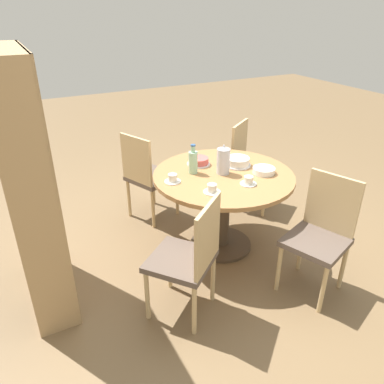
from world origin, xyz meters
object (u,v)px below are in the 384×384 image
at_px(bookshelf, 34,196).
at_px(cake_main, 238,162).
at_px(coffee_pot, 223,160).
at_px(chair_a, 250,163).
at_px(chair_b, 147,175).
at_px(cup_a, 212,189).
at_px(cup_b, 248,181).
at_px(chair_c, 189,256).
at_px(cake_second, 198,161).
at_px(chair_d, 321,233).
at_px(cup_c, 173,179).
at_px(water_bottle, 193,162).

bearing_deg(bookshelf, cake_main, 91.41).
bearing_deg(coffee_pot, chair_a, -51.66).
bearing_deg(bookshelf, chair_b, 123.89).
relative_size(chair_b, cup_a, 6.88).
relative_size(chair_a, bookshelf, 0.51).
distance_m(cake_main, cup_b, 0.39).
bearing_deg(cake_main, chair_c, 129.80).
height_order(chair_b, cake_main, chair_b).
height_order(cake_second, cup_b, cup_b).
relative_size(chair_d, cup_b, 6.88).
bearing_deg(coffee_pot, cup_c, 84.89).
bearing_deg(chair_a, cup_b, -161.79).
bearing_deg(bookshelf, chair_d, 65.16).
distance_m(coffee_pot, water_bottle, 0.25).
xyz_separation_m(chair_c, cake_second, (0.89, -0.55, 0.27)).
relative_size(chair_b, cake_second, 4.42).
bearing_deg(cup_a, bookshelf, 75.77).
bearing_deg(chair_a, chair_d, -138.07).
height_order(chair_b, water_bottle, water_bottle).
bearing_deg(chair_c, coffee_pot, -175.14).
bearing_deg(water_bottle, coffee_pot, -120.05).
distance_m(coffee_pot, cake_main, 0.24).
bearing_deg(cup_b, cup_c, 58.44).
bearing_deg(chair_d, cup_b, -171.15).
distance_m(water_bottle, cup_a, 0.41).
bearing_deg(cup_a, cup_b, -91.99).
bearing_deg(chair_c, chair_d, 129.71).
xyz_separation_m(chair_c, chair_d, (-0.20, -1.02, 0.00)).
bearing_deg(bookshelf, coffee_pot, 88.32).
bearing_deg(chair_b, bookshelf, 101.39).
bearing_deg(cake_main, water_bottle, 84.52).
relative_size(bookshelf, cup_b, 13.52).
relative_size(chair_c, cup_a, 6.88).
xyz_separation_m(bookshelf, cup_b, (-0.32, -1.57, -0.09)).
relative_size(chair_d, cup_a, 6.88).
bearing_deg(cup_b, cup_a, 88.01).
bearing_deg(chair_d, bookshelf, -135.15).
height_order(chair_c, water_bottle, water_bottle).
distance_m(chair_b, chair_c, 1.43).
xyz_separation_m(chair_a, cup_a, (-0.82, 0.96, 0.27)).
relative_size(bookshelf, cup_a, 13.52).
relative_size(water_bottle, cake_second, 1.22).
relative_size(chair_c, water_bottle, 3.62).
xyz_separation_m(bookshelf, cake_main, (0.04, -1.71, -0.09)).
distance_m(bookshelf, cake_second, 1.43).
xyz_separation_m(chair_d, cup_a, (0.55, 0.64, 0.27)).
bearing_deg(cake_second, cup_c, 122.01).
height_order(chair_a, cake_main, chair_a).
height_order(chair_d, cup_c, chair_d).
bearing_deg(coffee_pot, bookshelf, 88.32).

